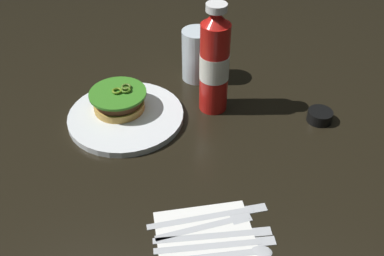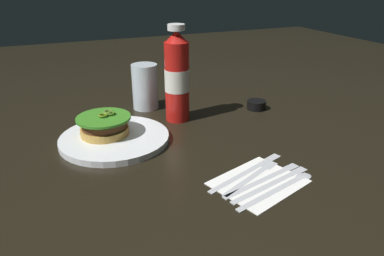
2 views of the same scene
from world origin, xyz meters
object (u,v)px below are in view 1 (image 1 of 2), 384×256
object	(u,v)px
spoon_utensil	(229,253)
napkin	(205,236)
fork_utensil	(213,223)
dinner_plate	(126,116)
steak_knife	(221,234)
table_knife	(223,244)
water_glass	(197,55)
butter_knife	(216,214)
condiment_cup	(320,116)
ketchup_bottle	(214,63)
burger_sandwich	(119,100)

from	to	relation	value
spoon_utensil	napkin	bearing A→B (deg)	144.26
fork_utensil	napkin	bearing A→B (deg)	-111.07
dinner_plate	steak_knife	xyz separation A→B (m)	(0.24, -0.29, -0.00)
dinner_plate	table_knife	distance (m)	0.40
spoon_utensil	fork_utensil	bearing A→B (deg)	119.02
water_glass	butter_knife	world-z (taller)	water_glass
table_knife	steak_knife	world-z (taller)	same
steak_knife	condiment_cup	bearing A→B (deg)	60.95
butter_knife	water_glass	bearing A→B (deg)	102.06
ketchup_bottle	water_glass	size ratio (longest dim) A/B	1.94
water_glass	fork_utensil	xyz separation A→B (m)	(0.09, -0.47, -0.06)
steak_knife	ketchup_bottle	bearing A→B (deg)	98.17
ketchup_bottle	napkin	xyz separation A→B (m)	(0.03, -0.37, -0.12)
condiment_cup	steak_knife	bearing A→B (deg)	-119.05
spoon_utensil	table_knife	distance (m)	0.02
butter_knife	condiment_cup	bearing A→B (deg)	56.17
steak_knife	fork_utensil	size ratio (longest dim) A/B	1.22
burger_sandwich	water_glass	world-z (taller)	water_glass
dinner_plate	steak_knife	size ratio (longest dim) A/B	1.29
dinner_plate	butter_knife	bearing A→B (deg)	-47.05
water_glass	steak_knife	size ratio (longest dim) A/B	0.65
steak_knife	water_glass	bearing A→B (deg)	102.44
spoon_utensil	fork_utensil	xyz separation A→B (m)	(-0.03, 0.06, 0.00)
water_glass	butter_knife	bearing A→B (deg)	-77.94
spoon_utensil	steak_knife	distance (m)	0.04
spoon_utensil	fork_utensil	size ratio (longest dim) A/B	1.20
condiment_cup	napkin	size ratio (longest dim) A/B	0.34
dinner_plate	butter_knife	distance (m)	0.34
spoon_utensil	burger_sandwich	bearing A→B (deg)	129.06
fork_utensil	spoon_utensil	bearing A→B (deg)	-60.98
condiment_cup	table_knife	bearing A→B (deg)	-116.99
water_glass	fork_utensil	size ratio (longest dim) A/B	0.80
ketchup_bottle	water_glass	xyz separation A→B (m)	(-0.06, 0.12, -0.05)
ketchup_bottle	condiment_cup	world-z (taller)	ketchup_bottle
dinner_plate	burger_sandwich	size ratio (longest dim) A/B	2.02
condiment_cup	steak_knife	size ratio (longest dim) A/B	0.28
napkin	steak_knife	xyz separation A→B (m)	(0.03, 0.01, 0.00)
water_glass	fork_utensil	distance (m)	0.48
burger_sandwich	butter_knife	size ratio (longest dim) A/B	0.61
ketchup_bottle	fork_utensil	world-z (taller)	ketchup_bottle
fork_utensil	butter_knife	distance (m)	0.02
ketchup_bottle	steak_knife	distance (m)	0.39
fork_utensil	condiment_cup	bearing A→B (deg)	57.56
dinner_plate	burger_sandwich	xyz separation A→B (m)	(-0.02, 0.02, 0.03)
burger_sandwich	butter_knife	xyz separation A→B (m)	(0.25, -0.27, -0.03)
water_glass	condiment_cup	world-z (taller)	water_glass
water_glass	condiment_cup	size ratio (longest dim) A/B	2.36
dinner_plate	butter_knife	size ratio (longest dim) A/B	1.24
burger_sandwich	napkin	xyz separation A→B (m)	(0.24, -0.32, -0.04)
ketchup_bottle	napkin	world-z (taller)	ketchup_bottle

